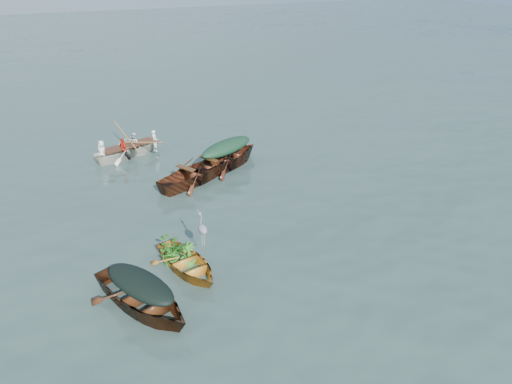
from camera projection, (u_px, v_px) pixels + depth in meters
ground at (265, 240)px, 14.29m from camera, size 140.00×140.00×0.00m
yellow_dinghy at (187, 270)px, 12.91m from camera, size 1.92×3.23×0.80m
dark_covered_boat at (143, 308)px, 11.52m from camera, size 2.92×4.25×1.02m
green_tarp_boat at (227, 167)px, 19.21m from camera, size 4.92×3.49×1.14m
open_wooden_boat at (198, 181)px, 18.04m from camera, size 4.89×3.40×1.12m
rowed_boat at (130, 156)px, 20.25m from camera, size 4.24×2.39×0.95m
dark_tarp_cover at (140, 283)px, 11.22m from camera, size 1.61×2.34×0.40m
green_tarp_cover at (227, 147)px, 18.86m from camera, size 2.71×1.92×0.52m
thwart_benches at (197, 166)px, 17.79m from camera, size 2.51×1.83×0.04m
heron at (203, 234)px, 12.88m from camera, size 0.36×0.45×0.92m
dinghy_weeds at (176, 238)px, 13.02m from camera, size 0.88×1.03×0.60m
rowers at (128, 136)px, 19.89m from camera, size 3.04×1.91×0.76m
oars at (129, 145)px, 20.04m from camera, size 1.36×2.66×0.06m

